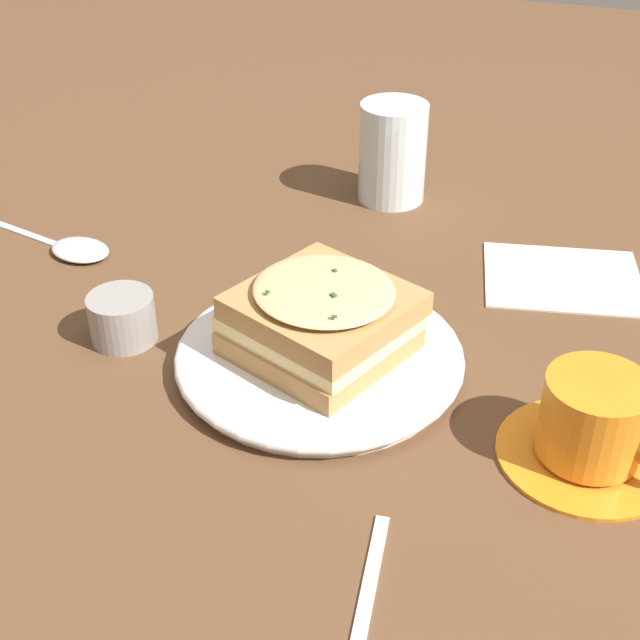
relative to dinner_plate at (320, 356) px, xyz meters
The scene contains 8 objects.
ground_plane 0.01m from the dinner_plate, ahead, with size 2.40×2.40×0.00m, color brown.
dinner_plate is the anchor object (origin of this frame).
sandwich 0.04m from the dinner_plate, 169.53° to the left, with size 0.16×0.16×0.06m.
teacup_with_saucer 0.22m from the dinner_plate, 168.61° to the left, with size 0.13×0.13×0.07m.
water_glass 0.32m from the dinner_plate, 85.60° to the right, with size 0.07×0.07×0.11m, color silver.
spoon 0.31m from the dinner_plate, 19.17° to the right, with size 0.18×0.07×0.01m.
napkin 0.26m from the dinner_plate, 130.79° to the right, with size 0.14×0.12×0.00m, color silver.
condiment_pot 0.17m from the dinner_plate, ahead, with size 0.06×0.06×0.04m, color gray.
Camera 1 is at (-0.19, 0.54, 0.43)m, focal length 50.00 mm.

